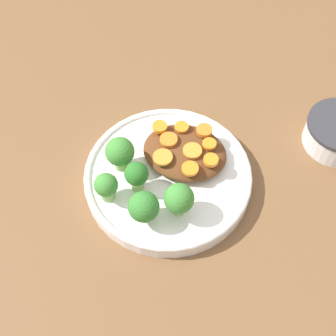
{
  "coord_description": "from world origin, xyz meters",
  "views": [
    {
      "loc": [
        0.34,
        0.11,
        0.57
      ],
      "look_at": [
        0.0,
        0.0,
        0.04
      ],
      "focal_mm": 50.0,
      "sensor_mm": 36.0,
      "label": 1
    }
  ],
  "objects": [
    {
      "name": "carrot_slice_3",
      "position": [
        -0.01,
        -0.01,
        0.05
      ],
      "size": [
        0.03,
        0.03,
        0.0
      ],
      "primitive_type": "cylinder",
      "color": "orange",
      "rests_on": "stew_mound"
    },
    {
      "name": "broccoli_floret_4",
      "position": [
        0.01,
        -0.07,
        0.05
      ],
      "size": [
        0.04,
        0.04,
        0.06
      ],
      "color": "#759E51",
      "rests_on": "plate"
    },
    {
      "name": "carrot_slice_5",
      "position": [
        0.0,
        0.03,
        0.05
      ],
      "size": [
        0.02,
        0.02,
        0.0
      ],
      "primitive_type": "cylinder",
      "color": "orange",
      "rests_on": "stew_mound"
    },
    {
      "name": "stew_mound",
      "position": [
        -0.03,
        0.01,
        0.03
      ],
      "size": [
        0.1,
        0.12,
        0.03
      ],
      "primitive_type": "ellipsoid",
      "color": "#5B3319",
      "rests_on": "plate"
    },
    {
      "name": "broccoli_floret_3",
      "position": [
        0.08,
        -0.01,
        0.05
      ],
      "size": [
        0.04,
        0.04,
        0.05
      ],
      "color": "#759E51",
      "rests_on": "plate"
    },
    {
      "name": "carrot_slice_0",
      "position": [
        -0.04,
        -0.01,
        0.05
      ],
      "size": [
        0.03,
        0.03,
        0.01
      ],
      "primitive_type": "cylinder",
      "color": "orange",
      "rests_on": "stew_mound"
    },
    {
      "name": "carrot_slice_4",
      "position": [
        -0.02,
        0.05,
        0.05
      ],
      "size": [
        0.02,
        0.02,
        0.01
      ],
      "primitive_type": "cylinder",
      "color": "orange",
      "rests_on": "stew_mound"
    },
    {
      "name": "carrot_slice_1",
      "position": [
        -0.05,
        0.05,
        0.05
      ],
      "size": [
        0.02,
        0.02,
        0.01
      ],
      "primitive_type": "cylinder",
      "color": "orange",
      "rests_on": "stew_mound"
    },
    {
      "name": "carrot_slice_7",
      "position": [
        -0.06,
        -0.03,
        0.05
      ],
      "size": [
        0.02,
        0.02,
        0.01
      ],
      "primitive_type": "cylinder",
      "color": "orange",
      "rests_on": "stew_mound"
    },
    {
      "name": "carrot_slice_2",
      "position": [
        -0.07,
        0.03,
        0.05
      ],
      "size": [
        0.02,
        0.02,
        0.01
      ],
      "primitive_type": "cylinder",
      "color": "orange",
      "rests_on": "stew_mound"
    },
    {
      "name": "plate",
      "position": [
        0.0,
        0.0,
        0.01
      ],
      "size": [
        0.24,
        0.24,
        0.03
      ],
      "color": "white",
      "rests_on": "ground_plane"
    },
    {
      "name": "carrot_slice_8",
      "position": [
        -0.07,
        0.0,
        0.05
      ],
      "size": [
        0.02,
        0.02,
        0.0
      ],
      "primitive_type": "cylinder",
      "color": "orange",
      "rests_on": "stew_mound"
    },
    {
      "name": "broccoli_floret_2",
      "position": [
        0.06,
        -0.07,
        0.05
      ],
      "size": [
        0.03,
        0.03,
        0.05
      ],
      "color": "#7FA85B",
      "rests_on": "plate"
    },
    {
      "name": "carrot_slice_6",
      "position": [
        -0.03,
        0.03,
        0.05
      ],
      "size": [
        0.03,
        0.03,
        0.0
      ],
      "primitive_type": "cylinder",
      "color": "orange",
      "rests_on": "stew_mound"
    },
    {
      "name": "broccoli_floret_1",
      "position": [
        0.05,
        0.03,
        0.05
      ],
      "size": [
        0.04,
        0.04,
        0.06
      ],
      "color": "#7FA85B",
      "rests_on": "plate"
    },
    {
      "name": "ground_plane",
      "position": [
        0.0,
        0.0,
        0.0
      ],
      "size": [
        4.0,
        4.0,
        0.0
      ],
      "primitive_type": "plane",
      "color": "brown"
    },
    {
      "name": "broccoli_floret_0",
      "position": [
        0.03,
        -0.03,
        0.05
      ],
      "size": [
        0.03,
        0.03,
        0.05
      ],
      "color": "#7FA85B",
      "rests_on": "plate"
    }
  ]
}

